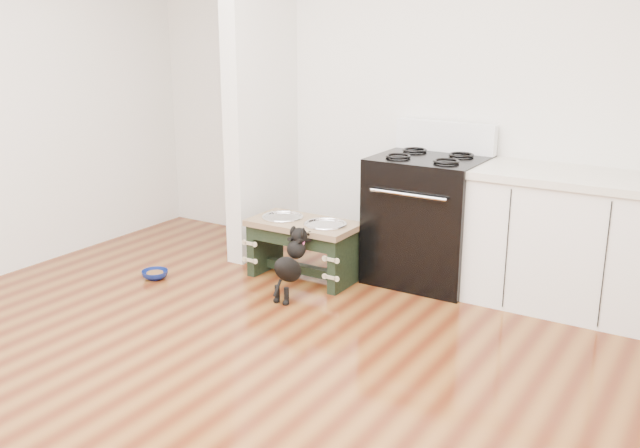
# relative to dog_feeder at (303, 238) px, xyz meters

# --- Properties ---
(ground) EXTENTS (5.00, 5.00, 0.00)m
(ground) POSITION_rel_dog_feeder_xyz_m (0.53, -1.70, -0.31)
(ground) COLOR #4C1E0D
(ground) RESTS_ON ground
(room_shell) EXTENTS (5.00, 5.00, 5.00)m
(room_shell) POSITION_rel_dog_feeder_xyz_m (0.53, -1.70, 1.31)
(room_shell) COLOR silver
(room_shell) RESTS_ON ground
(partition_wall) EXTENTS (0.15, 0.80, 2.70)m
(partition_wall) POSITION_rel_dog_feeder_xyz_m (-0.64, 0.40, 1.04)
(partition_wall) COLOR silver
(partition_wall) RESTS_ON ground
(oven_range) EXTENTS (0.76, 0.69, 1.14)m
(oven_range) POSITION_rel_dog_feeder_xyz_m (0.78, 0.45, 0.17)
(oven_range) COLOR black
(oven_range) RESTS_ON ground
(cabinet_run) EXTENTS (1.24, 0.64, 0.91)m
(cabinet_run) POSITION_rel_dog_feeder_xyz_m (1.76, 0.47, 0.14)
(cabinet_run) COLOR silver
(cabinet_run) RESTS_ON ground
(dog_feeder) EXTENTS (0.80, 0.43, 0.46)m
(dog_feeder) POSITION_rel_dog_feeder_xyz_m (0.00, 0.00, 0.00)
(dog_feeder) COLOR black
(dog_feeder) RESTS_ON ground
(puppy) EXTENTS (0.14, 0.41, 0.49)m
(puppy) POSITION_rel_dog_feeder_xyz_m (0.14, -0.37, -0.05)
(puppy) COLOR black
(puppy) RESTS_ON ground
(floor_bowl) EXTENTS (0.26, 0.26, 0.06)m
(floor_bowl) POSITION_rel_dog_feeder_xyz_m (-0.94, -0.59, -0.28)
(floor_bowl) COLOR navy
(floor_bowl) RESTS_ON ground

